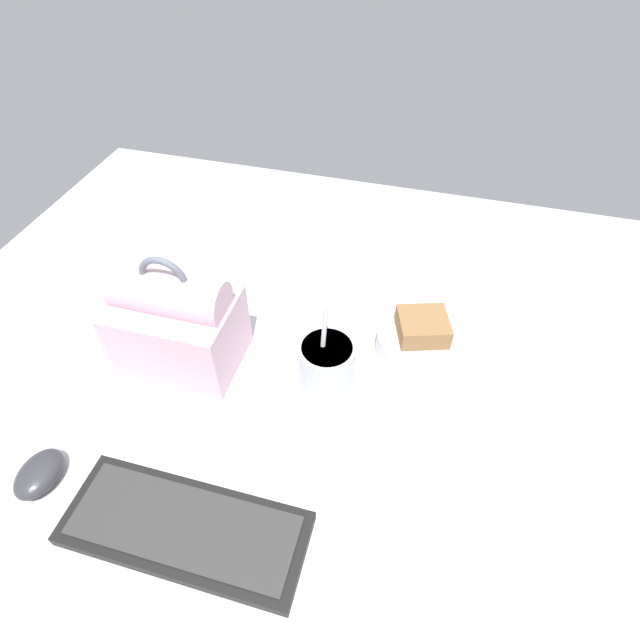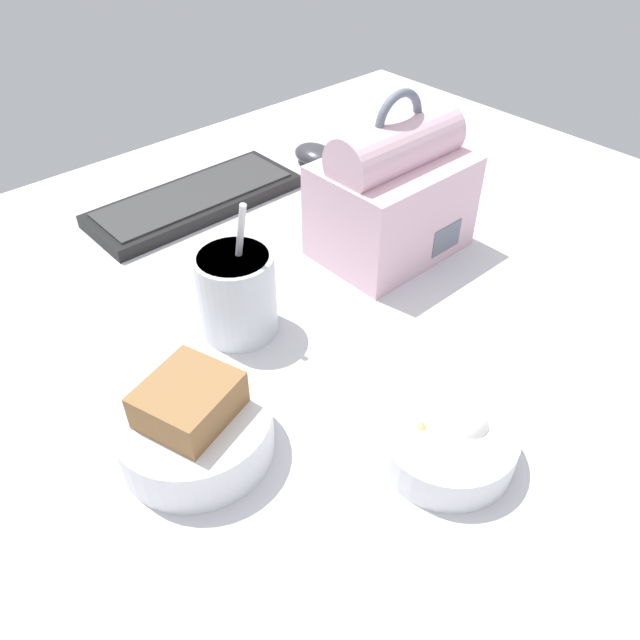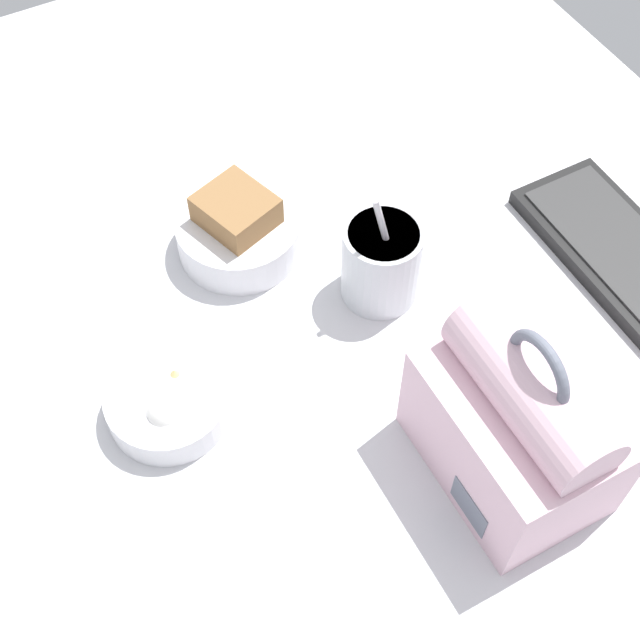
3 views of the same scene
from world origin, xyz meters
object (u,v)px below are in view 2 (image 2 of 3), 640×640
at_px(bento_bowl_sandwich, 194,426).
at_px(computer_mouse, 315,155).
at_px(lunch_bag, 393,194).
at_px(soup_cup, 237,292).
at_px(bento_bowl_snacks, 445,441).
at_px(keyboard, 195,200).

bearing_deg(bento_bowl_sandwich, computer_mouse, 37.79).
xyz_separation_m(lunch_bag, soup_cup, (-0.24, 0.00, -0.03)).
distance_m(soup_cup, bento_bowl_sandwich, 0.17).
bearing_deg(bento_bowl_sandwich, bento_bowl_snacks, -44.02).
height_order(bento_bowl_snacks, computer_mouse, bento_bowl_snacks).
xyz_separation_m(lunch_bag, bento_bowl_sandwich, (-0.37, -0.11, -0.05)).
height_order(keyboard, lunch_bag, lunch_bag).
bearing_deg(keyboard, computer_mouse, -3.54).
xyz_separation_m(lunch_bag, computer_mouse, (0.09, 0.25, -0.06)).
bearing_deg(lunch_bag, soup_cup, 179.80).
xyz_separation_m(bento_bowl_sandwich, computer_mouse, (0.46, 0.35, -0.02)).
height_order(lunch_bag, soup_cup, lunch_bag).
relative_size(bento_bowl_sandwich, computer_mouse, 1.86).
distance_m(lunch_bag, bento_bowl_sandwich, 0.38).
distance_m(lunch_bag, soup_cup, 0.24).
relative_size(lunch_bag, soup_cup, 1.29).
distance_m(soup_cup, computer_mouse, 0.41).
bearing_deg(lunch_bag, keyboard, 115.73).
height_order(soup_cup, bento_bowl_snacks, soup_cup).
xyz_separation_m(soup_cup, bento_bowl_sandwich, (-0.13, -0.11, -0.02)).
relative_size(keyboard, bento_bowl_snacks, 2.47).
height_order(bento_bowl_sandwich, computer_mouse, bento_bowl_sandwich).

